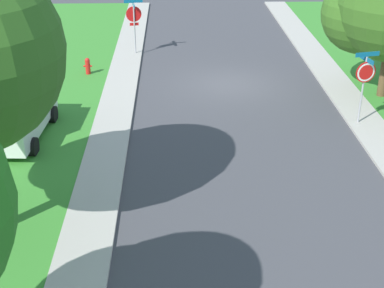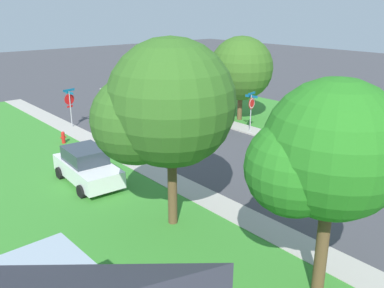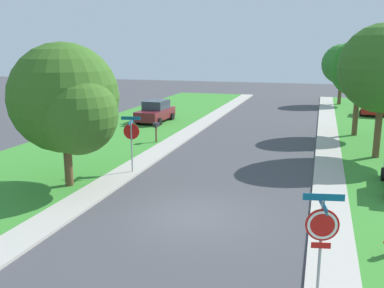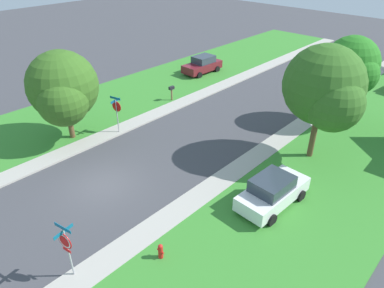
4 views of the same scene
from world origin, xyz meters
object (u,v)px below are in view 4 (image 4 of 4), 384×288
(car_white_across_road, at_px, (273,191))
(car_maroon_kerbside_mid, at_px, (202,65))
(tree_sidewalk_near, at_px, (63,90))
(mailbox, at_px, (172,90))
(stop_sign_near_corner, at_px, (66,244))
(tree_across_right, at_px, (326,90))
(stop_sign_far_corner, at_px, (117,109))
(fire_hydrant, at_px, (161,251))
(tree_across_left, at_px, (353,66))

(car_white_across_road, relative_size, car_maroon_kerbside_mid, 1.01)
(tree_sidewalk_near, xyz_separation_m, mailbox, (0.21, 9.42, -2.72))
(stop_sign_near_corner, distance_m, tree_across_right, 15.67)
(stop_sign_far_corner, relative_size, fire_hydrant, 3.34)
(stop_sign_near_corner, xyz_separation_m, stop_sign_far_corner, (-8.69, 8.89, 0.01))
(stop_sign_near_corner, bearing_deg, tree_across_right, 78.39)
(stop_sign_far_corner, distance_m, tree_across_left, 16.69)
(tree_across_right, bearing_deg, mailbox, 178.49)
(stop_sign_near_corner, height_order, fire_hydrant, stop_sign_near_corner)
(car_maroon_kerbside_mid, bearing_deg, stop_sign_near_corner, -60.46)
(tree_across_left, bearing_deg, mailbox, -155.02)
(fire_hydrant, xyz_separation_m, mailbox, (-11.97, 12.35, 0.57))
(stop_sign_near_corner, xyz_separation_m, mailbox, (-9.99, 15.45, -0.87))
(car_white_across_road, relative_size, fire_hydrant, 5.29)
(stop_sign_near_corner, relative_size, tree_across_left, 0.43)
(stop_sign_near_corner, relative_size, tree_sidewalk_near, 0.45)
(car_white_across_road, bearing_deg, fire_hydrant, -103.88)
(tree_across_right, xyz_separation_m, tree_sidewalk_near, (-13.30, -9.08, -0.97))
(stop_sign_far_corner, height_order, fire_hydrant, stop_sign_far_corner)
(mailbox, bearing_deg, stop_sign_far_corner, -78.78)
(fire_hydrant, bearing_deg, stop_sign_near_corner, -122.49)
(mailbox, bearing_deg, car_maroon_kerbside_mid, 111.48)
(tree_across_right, bearing_deg, car_white_across_road, -85.32)
(stop_sign_far_corner, distance_m, tree_across_right, 13.62)
(car_maroon_kerbside_mid, relative_size, mailbox, 3.33)
(car_white_across_road, bearing_deg, stop_sign_near_corner, -110.51)
(stop_sign_far_corner, distance_m, car_maroon_kerbside_mid, 14.34)
(tree_across_left, xyz_separation_m, tree_sidewalk_near, (-12.52, -15.16, -0.69))
(stop_sign_far_corner, bearing_deg, tree_sidewalk_near, -117.69)
(tree_sidewalk_near, relative_size, fire_hydrant, 7.44)
(stop_sign_far_corner, height_order, tree_across_right, tree_across_right)
(tree_sidewalk_near, bearing_deg, stop_sign_far_corner, 62.31)
(car_maroon_kerbside_mid, bearing_deg, tree_across_right, -25.23)
(car_maroon_kerbside_mid, xyz_separation_m, fire_hydrant, (14.78, -19.50, -0.44))
(stop_sign_near_corner, bearing_deg, tree_across_left, 83.76)
(car_maroon_kerbside_mid, bearing_deg, mailbox, -68.52)
(tree_across_left, distance_m, tree_across_right, 6.14)
(car_white_across_road, bearing_deg, mailbox, 156.37)
(car_white_across_road, relative_size, mailbox, 3.35)
(tree_across_right, height_order, tree_sidewalk_near, tree_across_right)
(car_maroon_kerbside_mid, height_order, tree_across_right, tree_across_right)
(fire_hydrant, bearing_deg, stop_sign_far_corner, 151.50)
(stop_sign_near_corner, height_order, tree_sidewalk_near, tree_sidewalk_near)
(car_white_across_road, bearing_deg, tree_across_right, 94.68)
(stop_sign_near_corner, relative_size, car_white_across_road, 0.63)
(stop_sign_far_corner, relative_size, tree_across_right, 0.38)
(car_white_across_road, height_order, fire_hydrant, car_white_across_road)
(tree_sidewalk_near, bearing_deg, tree_across_left, 50.46)
(stop_sign_far_corner, bearing_deg, stop_sign_near_corner, -45.66)
(stop_sign_far_corner, height_order, tree_sidewalk_near, tree_sidewalk_near)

